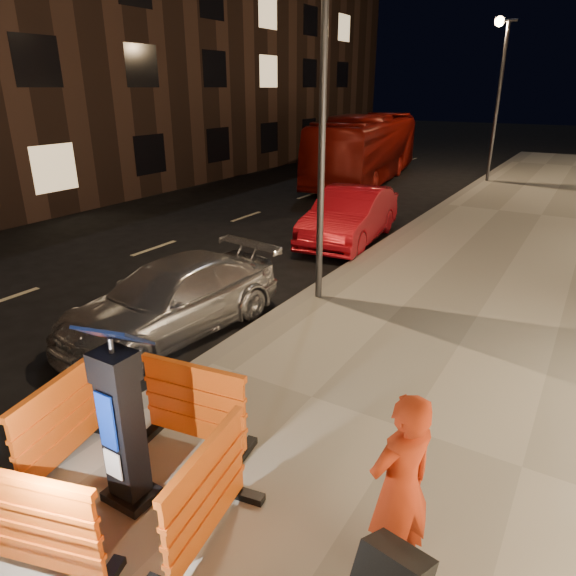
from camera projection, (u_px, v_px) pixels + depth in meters
The scene contains 14 objects.
ground_plane at pixel (205, 370), 7.40m from camera, with size 120.00×120.00×0.00m, color black.
sidewalk at pixel (406, 434), 5.92m from camera, with size 6.00×60.00×0.15m, color gray.
kerb at pixel (204, 365), 7.37m from camera, with size 0.30×60.00×0.15m, color slate.
parking_kiosk at pixel (122, 421), 4.58m from camera, with size 0.55×0.55×1.75m, color black.
barrier_front at pixel (32, 527), 3.96m from camera, with size 1.25×0.52×0.98m, color #DE5613.
barrier_back at pixel (195, 405), 5.47m from camera, with size 1.25×0.52×0.98m, color #DE5613.
barrier_kerbside at pixel (61, 423), 5.18m from camera, with size 1.25×0.52×0.98m, color #DE5613.
barrier_bldgside at pixel (207, 496), 4.26m from camera, with size 1.25×0.52×0.98m, color #DE5613.
car_silver at pixel (175, 331), 8.58m from camera, with size 1.64×4.03×1.17m, color silver.
car_red at pixel (349, 242), 13.56m from camera, with size 1.48×4.23×1.40m, color #A30C17.
bus_doubledecker at pixel (364, 181), 22.30m from camera, with size 2.31×9.88×2.75m, color maroon.
man at pixel (400, 488), 3.89m from camera, with size 0.60×0.39×1.64m, color #9A270E.
street_lamp_mid at pixel (322, 129), 8.51m from camera, with size 0.12×0.12×6.00m, color #3F3F44.
street_lamp_far at pixel (497, 105), 20.45m from camera, with size 0.12×0.12×6.00m, color #3F3F44.
Camera 1 is at (4.38, -4.89, 3.80)m, focal length 32.00 mm.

